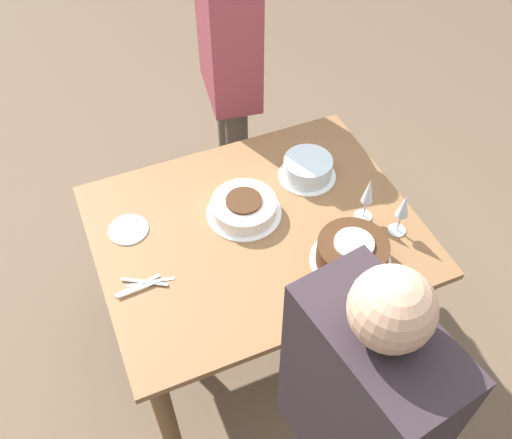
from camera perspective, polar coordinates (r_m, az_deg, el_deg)
ground_plane at (r=2.81m, az=0.00°, el=-10.80°), size 12.00×12.00×0.00m
dining_table at (r=2.29m, az=0.00°, el=-2.83°), size 1.22×0.98×0.76m
cake_center_white at (r=2.21m, az=-1.21°, el=1.22°), size 0.30×0.30×0.08m
cake_front_chocolate at (r=2.08m, az=9.59°, el=-3.32°), size 0.30×0.30×0.11m
cake_back_decorated at (r=2.36m, az=5.19°, el=5.11°), size 0.24×0.24×0.09m
wine_glass_near at (r=2.17m, az=11.14°, el=2.56°), size 0.07×0.07×0.20m
wine_glass_far at (r=2.15m, az=14.50°, el=1.07°), size 0.07×0.07×0.19m
dessert_plate_left at (r=2.23m, az=-12.65°, el=-0.99°), size 0.15×0.15×0.01m
fork_pile at (r=2.06m, az=-11.20°, el=-6.37°), size 0.22×0.10×0.01m
person_cutting at (r=1.62m, az=9.86°, el=-19.01°), size 0.28×0.43×1.58m
person_watching at (r=2.68m, az=-2.69°, el=15.96°), size 0.28×0.43×1.61m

